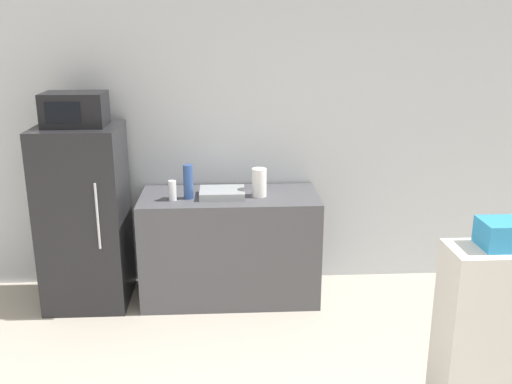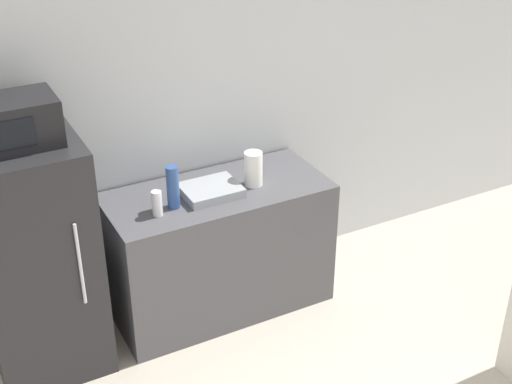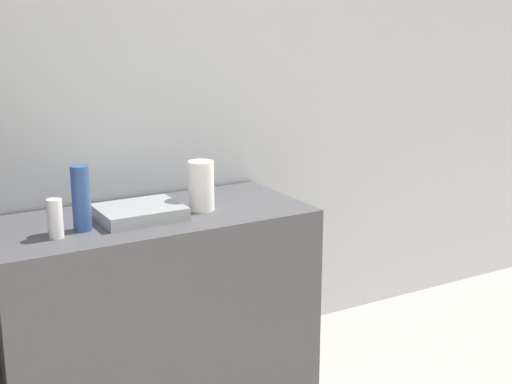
{
  "view_description": "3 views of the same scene",
  "coord_description": "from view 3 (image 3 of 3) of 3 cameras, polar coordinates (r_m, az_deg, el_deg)",
  "views": [
    {
      "loc": [
        -0.04,
        -1.75,
        2.33
      ],
      "look_at": [
        0.16,
        1.96,
        1.23
      ],
      "focal_mm": 40.0,
      "sensor_mm": 36.0,
      "label": 1
    },
    {
      "loc": [
        -1.74,
        -0.93,
        3.19
      ],
      "look_at": [
        -0.03,
        2.29,
        1.2
      ],
      "focal_mm": 50.0,
      "sensor_mm": 36.0,
      "label": 2
    },
    {
      "loc": [
        -1.19,
        -0.15,
        1.86
      ],
      "look_at": [
        0.15,
        2.16,
        1.18
      ],
      "focal_mm": 50.0,
      "sensor_mm": 36.0,
      "label": 3
    }
  ],
  "objects": [
    {
      "name": "sink_basin",
      "position": [
        3.31,
        -9.31,
        -1.61
      ],
      "size": [
        0.38,
        0.31,
        0.06
      ],
      "primitive_type": "cube",
      "color": "#9EA3A8",
      "rests_on": "counter"
    },
    {
      "name": "paper_towel_roll",
      "position": [
        3.39,
        -4.4,
        0.5
      ],
      "size": [
        0.12,
        0.12,
        0.24
      ],
      "primitive_type": "cylinder",
      "color": "white",
      "rests_on": "counter"
    },
    {
      "name": "bottle_tall",
      "position": [
        3.16,
        -13.82,
        -0.49
      ],
      "size": [
        0.08,
        0.08,
        0.29
      ],
      "primitive_type": "cylinder",
      "color": "#2D4C8C",
      "rests_on": "counter"
    },
    {
      "name": "counter",
      "position": [
        3.52,
        -8.24,
        -9.13
      ],
      "size": [
        1.51,
        0.68,
        0.93
      ],
      "primitive_type": "cube",
      "color": "#4C4C51",
      "rests_on": "ground_plane"
    },
    {
      "name": "bottle_short",
      "position": [
        3.1,
        -15.77,
        -2.05
      ],
      "size": [
        0.07,
        0.07,
        0.17
      ],
      "primitive_type": "cylinder",
      "color": "silver",
      "rests_on": "counter"
    },
    {
      "name": "wall_back",
      "position": [
        3.65,
        -10.72,
        5.26
      ],
      "size": [
        8.0,
        0.06,
        2.6
      ],
      "primitive_type": "cube",
      "color": "silver",
      "rests_on": "ground_plane"
    }
  ]
}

